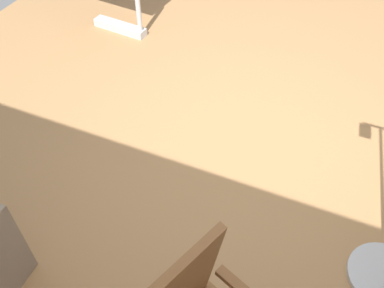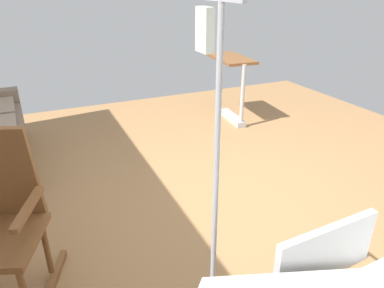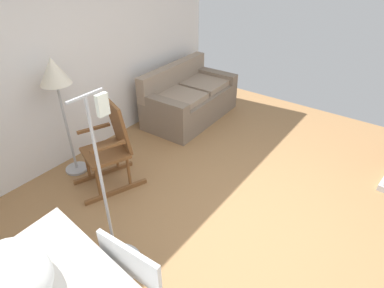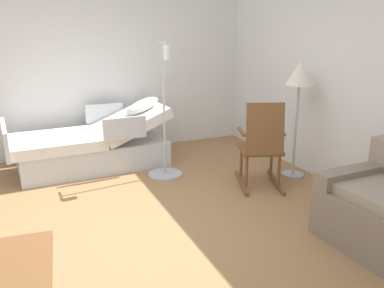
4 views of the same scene
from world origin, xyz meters
name	(u,v)px [view 1 (image 1 of 4)]	position (x,y,z in m)	size (l,w,h in m)	color
ground_plane	(240,145)	(0.00, 0.00, 0.00)	(6.32, 6.32, 0.00)	#9E7247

